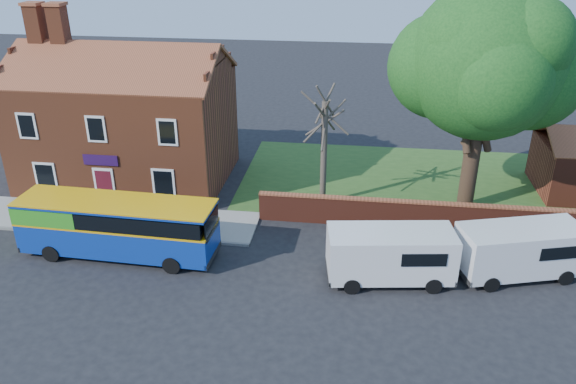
# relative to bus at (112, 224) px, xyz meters

# --- Properties ---
(ground) EXTENTS (120.00, 120.00, 0.00)m
(ground) POSITION_rel_bus_xyz_m (4.34, -2.43, -1.64)
(ground) COLOR black
(ground) RESTS_ON ground
(pavement) EXTENTS (18.00, 3.50, 0.12)m
(pavement) POSITION_rel_bus_xyz_m (-2.66, 3.32, -1.58)
(pavement) COLOR gray
(pavement) RESTS_ON ground
(kerb) EXTENTS (18.00, 0.15, 0.14)m
(kerb) POSITION_rel_bus_xyz_m (-2.66, 1.57, -1.57)
(kerb) COLOR slate
(kerb) RESTS_ON ground
(grass_strip) EXTENTS (26.00, 12.00, 0.04)m
(grass_strip) POSITION_rel_bus_xyz_m (17.34, 10.57, -1.62)
(grass_strip) COLOR #426B28
(grass_strip) RESTS_ON ground
(shop_building) EXTENTS (12.30, 8.13, 10.50)m
(shop_building) POSITION_rel_bus_xyz_m (-2.68, 9.07, 1.77)
(shop_building) COLOR brown
(shop_building) RESTS_ON ground
(boundary_wall) EXTENTS (22.00, 0.38, 1.60)m
(boundary_wall) POSITION_rel_bus_xyz_m (17.34, 4.57, -0.83)
(boundary_wall) COLOR maroon
(boundary_wall) RESTS_ON ground
(bus) EXTENTS (9.54, 2.76, 2.89)m
(bus) POSITION_rel_bus_xyz_m (0.00, 0.00, 0.00)
(bus) COLOR #0D3298
(bus) RESTS_ON ground
(van_near) EXTENTS (5.83, 2.99, 2.45)m
(van_near) POSITION_rel_bus_xyz_m (13.18, -0.46, -0.27)
(van_near) COLOR silver
(van_near) RESTS_ON ground
(van_far) EXTENTS (5.93, 3.67, 2.43)m
(van_far) POSITION_rel_bus_xyz_m (19.01, 0.70, -0.28)
(van_far) COLOR silver
(van_far) RESTS_ON ground
(large_tree) EXTENTS (10.12, 8.01, 12.35)m
(large_tree) POSITION_rel_bus_xyz_m (17.76, 7.55, 6.44)
(large_tree) COLOR black
(large_tree) RESTS_ON ground
(bare_tree) EXTENTS (2.50, 2.98, 6.66)m
(bare_tree) POSITION_rel_bus_xyz_m (9.61, 6.85, 1.78)
(bare_tree) COLOR #4C4238
(bare_tree) RESTS_ON ground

